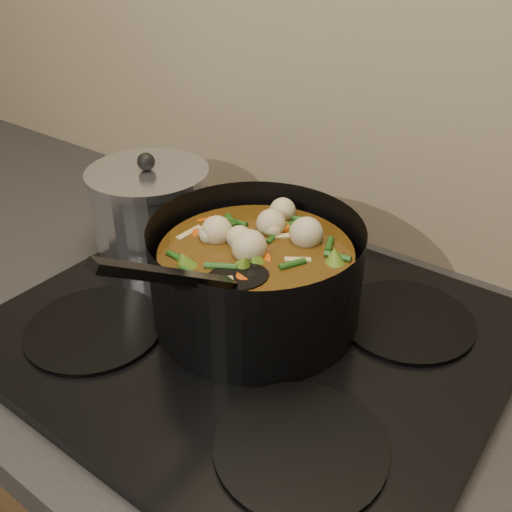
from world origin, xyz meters
The scene contains 3 objects.
stovetop centered at (0.00, 1.93, 0.92)m, with size 0.62×0.54×0.03m.
stockpot centered at (-0.01, 1.95, 0.99)m, with size 0.36×0.42×0.20m.
saucepan centered at (-0.26, 2.01, 1.00)m, with size 0.19×0.19×0.16m.
Camera 1 is at (0.36, 1.46, 1.41)m, focal length 40.00 mm.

